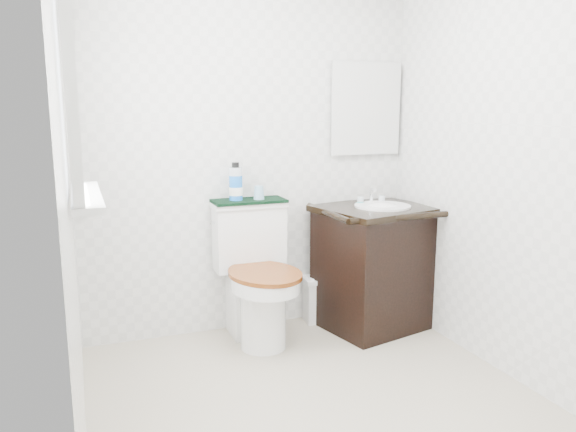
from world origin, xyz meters
TOP-DOWN VIEW (x-y plane):
  - floor at (0.00, 0.00)m, footprint 2.40×2.40m
  - wall_back at (0.00, 1.20)m, footprint 2.40×0.00m
  - wall_front at (0.00, -1.20)m, footprint 2.40×0.00m
  - wall_left at (-1.10, 0.00)m, footprint 0.00×2.40m
  - wall_right at (1.10, 0.00)m, footprint 0.00×2.40m
  - window at (-1.07, 0.25)m, footprint 0.02×0.70m
  - mirror at (0.82, 1.18)m, footprint 0.50×0.02m
  - toilet at (-0.05, 0.96)m, footprint 0.48×0.67m
  - vanity at (0.77, 0.90)m, footprint 0.82×0.74m
  - trash_bin at (0.45, 1.10)m, footprint 0.23×0.20m
  - towel at (-0.05, 1.09)m, footprint 0.46×0.22m
  - mouthwash_bottle at (-0.13, 1.09)m, footprint 0.08×0.08m
  - cup at (0.01, 1.08)m, footprint 0.07×0.07m
  - soap_bar at (0.70, 1.01)m, footprint 0.07×0.05m

SIDE VIEW (x-z plane):
  - floor at x=0.00m, z-range 0.00..0.00m
  - trash_bin at x=0.45m, z-range 0.00..0.32m
  - toilet at x=-0.05m, z-range -0.06..0.81m
  - vanity at x=0.77m, z-range -0.03..0.89m
  - soap_bar at x=0.70m, z-range 0.82..0.84m
  - towel at x=-0.05m, z-range 0.87..0.88m
  - cup at x=0.01m, z-range 0.88..0.97m
  - mouthwash_bottle at x=-0.13m, z-range 0.87..1.11m
  - wall_back at x=0.00m, z-range 0.00..2.40m
  - wall_front at x=0.00m, z-range 0.00..2.40m
  - wall_left at x=-1.10m, z-range 0.00..2.40m
  - wall_right at x=1.10m, z-range 0.00..2.40m
  - mirror at x=0.82m, z-range 1.15..1.75m
  - window at x=-1.07m, z-range 1.10..2.00m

